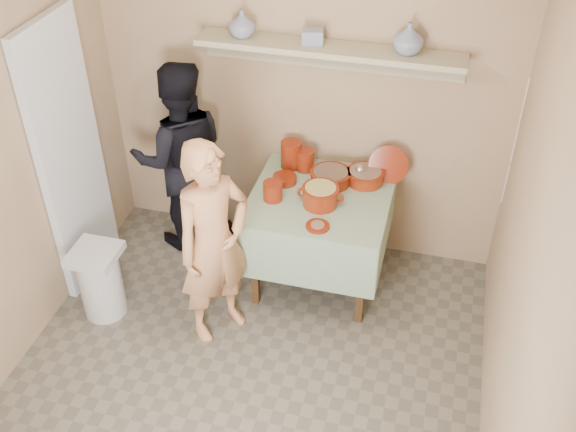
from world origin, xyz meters
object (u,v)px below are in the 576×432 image
(person_helper, at_px, (181,158))
(serving_table, at_px, (320,209))
(person_cook, at_px, (214,244))
(cazuela_rice, at_px, (320,194))
(trash_bin, at_px, (100,281))

(person_helper, xyz_separation_m, serving_table, (1.13, -0.20, -0.13))
(person_cook, height_order, cazuela_rice, person_cook)
(person_helper, bearing_deg, trash_bin, 47.70)
(person_cook, distance_m, serving_table, 0.88)
(person_helper, distance_m, trash_bin, 1.10)
(person_cook, height_order, person_helper, person_helper)
(serving_table, bearing_deg, person_helper, 169.88)
(serving_table, height_order, cazuela_rice, cazuela_rice)
(serving_table, xyz_separation_m, trash_bin, (-1.40, -0.74, -0.36))
(cazuela_rice, relative_size, trash_bin, 0.59)
(serving_table, bearing_deg, cazuela_rice, -80.75)
(cazuela_rice, xyz_separation_m, trash_bin, (-1.42, -0.64, -0.56))
(person_helper, xyz_separation_m, trash_bin, (-0.28, -0.94, -0.49))
(serving_table, xyz_separation_m, cazuela_rice, (0.02, -0.10, 0.20))
(person_cook, distance_m, trash_bin, 0.97)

